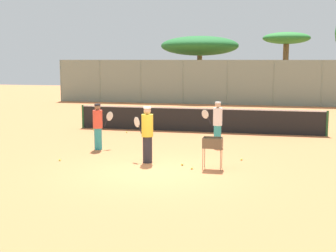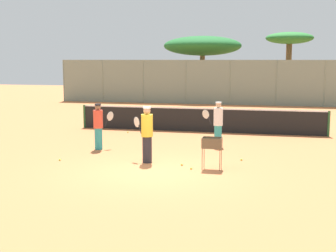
{
  "view_description": "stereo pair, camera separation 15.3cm",
  "coord_description": "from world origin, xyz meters",
  "px_view_note": "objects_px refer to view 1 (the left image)",
  "views": [
    {
      "loc": [
        3.25,
        -12.65,
        3.17
      ],
      "look_at": [
        -0.13,
        2.16,
        1.0
      ],
      "focal_mm": 50.0,
      "sensor_mm": 36.0,
      "label": 1
    },
    {
      "loc": [
        3.4,
        -12.61,
        3.17
      ],
      "look_at": [
        -0.13,
        2.16,
        1.0
      ],
      "focal_mm": 50.0,
      "sensor_mm": 36.0,
      "label": 2
    }
  ],
  "objects_px": {
    "parked_car": "(163,91)",
    "player_yellow_shirt": "(147,134)",
    "ball_cart": "(212,145)",
    "player_red_cap": "(217,123)",
    "tennis_net": "(198,119)",
    "player_white_outfit": "(98,126)"
  },
  "relations": [
    {
      "from": "player_red_cap",
      "to": "ball_cart",
      "type": "xyz_separation_m",
      "value": [
        0.3,
        -3.63,
        -0.15
      ]
    },
    {
      "from": "player_red_cap",
      "to": "player_yellow_shirt",
      "type": "bearing_deg",
      "value": 81.69
    },
    {
      "from": "ball_cart",
      "to": "tennis_net",
      "type": "bearing_deg",
      "value": 102.62
    },
    {
      "from": "parked_car",
      "to": "ball_cart",
      "type": "bearing_deg",
      "value": -73.14
    },
    {
      "from": "ball_cart",
      "to": "parked_car",
      "type": "relative_size",
      "value": 0.22
    },
    {
      "from": "ball_cart",
      "to": "parked_car",
      "type": "height_order",
      "value": "parked_car"
    },
    {
      "from": "player_white_outfit",
      "to": "ball_cart",
      "type": "xyz_separation_m",
      "value": [
        4.33,
        -2.06,
        -0.14
      ]
    },
    {
      "from": "tennis_net",
      "to": "player_white_outfit",
      "type": "distance_m",
      "value": 5.57
    },
    {
      "from": "player_red_cap",
      "to": "player_yellow_shirt",
      "type": "distance_m",
      "value": 3.69
    },
    {
      "from": "tennis_net",
      "to": "player_yellow_shirt",
      "type": "bearing_deg",
      "value": -94.68
    },
    {
      "from": "parked_car",
      "to": "player_yellow_shirt",
      "type": "bearing_deg",
      "value": -77.73
    },
    {
      "from": "player_red_cap",
      "to": "parked_car",
      "type": "distance_m",
      "value": 20.67
    },
    {
      "from": "player_white_outfit",
      "to": "player_red_cap",
      "type": "height_order",
      "value": "player_red_cap"
    },
    {
      "from": "player_white_outfit",
      "to": "ball_cart",
      "type": "height_order",
      "value": "player_white_outfit"
    },
    {
      "from": "tennis_net",
      "to": "player_white_outfit",
      "type": "height_order",
      "value": "player_white_outfit"
    },
    {
      "from": "player_red_cap",
      "to": "tennis_net",
      "type": "bearing_deg",
      "value": -48.7
    },
    {
      "from": "ball_cart",
      "to": "parked_car",
      "type": "distance_m",
      "value": 24.22
    },
    {
      "from": "player_red_cap",
      "to": "player_yellow_shirt",
      "type": "xyz_separation_m",
      "value": [
        -1.77,
        -3.24,
        0.05
      ]
    },
    {
      "from": "player_white_outfit",
      "to": "player_yellow_shirt",
      "type": "distance_m",
      "value": 2.81
    },
    {
      "from": "tennis_net",
      "to": "parked_car",
      "type": "relative_size",
      "value": 2.61
    },
    {
      "from": "tennis_net",
      "to": "player_yellow_shirt",
      "type": "distance_m",
      "value": 6.51
    },
    {
      "from": "player_white_outfit",
      "to": "parked_car",
      "type": "xyz_separation_m",
      "value": [
        -2.7,
        21.12,
        -0.18
      ]
    }
  ]
}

